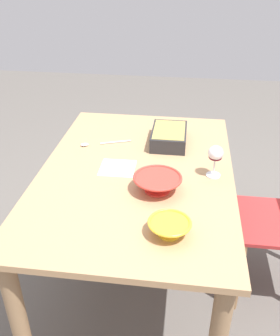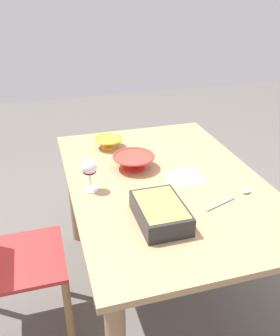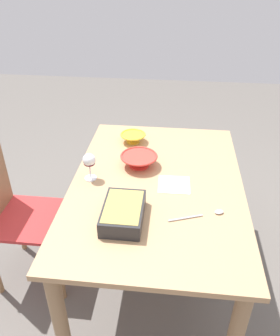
# 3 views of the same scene
# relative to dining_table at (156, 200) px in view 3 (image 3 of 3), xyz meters

# --- Properties ---
(ground_plane) EXTENTS (8.00, 8.00, 0.00)m
(ground_plane) POSITION_rel_dining_table_xyz_m (0.00, 0.00, -0.62)
(ground_plane) COLOR #5B5651
(dining_table) EXTENTS (1.38, 0.94, 0.74)m
(dining_table) POSITION_rel_dining_table_xyz_m (0.00, 0.00, 0.00)
(dining_table) COLOR tan
(dining_table) RESTS_ON ground_plane
(chair) EXTENTS (0.41, 0.44, 0.94)m
(chair) POSITION_rel_dining_table_xyz_m (-0.05, 0.84, -0.11)
(chair) COLOR #B22D2D
(chair) RESTS_ON ground_plane
(wine_glass) EXTENTS (0.07, 0.07, 0.16)m
(wine_glass) POSITION_rel_dining_table_xyz_m (-0.00, 0.37, 0.23)
(wine_glass) COLOR white
(wine_glass) RESTS_ON dining_table
(casserole_dish) EXTENTS (0.28, 0.19, 0.08)m
(casserole_dish) POSITION_rel_dining_table_xyz_m (-0.32, 0.14, 0.17)
(casserole_dish) COLOR #262628
(casserole_dish) RESTS_ON dining_table
(mixing_bowl) EXTENTS (0.17, 0.17, 0.06)m
(mixing_bowl) POSITION_rel_dining_table_xyz_m (0.45, 0.19, 0.16)
(mixing_bowl) COLOR yellow
(mixing_bowl) RESTS_ON dining_table
(small_bowl) EXTENTS (0.22, 0.22, 0.07)m
(small_bowl) POSITION_rel_dining_table_xyz_m (0.16, 0.12, 0.16)
(small_bowl) COLOR red
(small_bowl) RESTS_ON dining_table
(serving_spoon) EXTENTS (0.11, 0.27, 0.01)m
(serving_spoon) POSITION_rel_dining_table_xyz_m (-0.24, -0.26, 0.13)
(serving_spoon) COLOR silver
(serving_spoon) RESTS_ON dining_table
(napkin) EXTENTS (0.17, 0.17, 0.00)m
(napkin) POSITION_rel_dining_table_xyz_m (-0.01, -0.09, 0.12)
(napkin) COLOR white
(napkin) RESTS_ON dining_table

